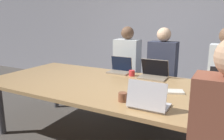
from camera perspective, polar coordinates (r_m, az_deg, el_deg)
name	(u,v)px	position (r m, az deg, el deg)	size (l,w,h in m)	color
curtain_wall	(178,25)	(4.71, 16.86, 11.12)	(12.00, 0.06, 2.80)	#9999A3
conference_table	(130,91)	(2.54, 4.63, -5.56)	(3.62, 1.41, 0.75)	tan
person_far_right	(223,83)	(3.20, 27.06, -3.12)	(0.40, 0.24, 1.43)	#2D2D38
laptop_far_center	(154,73)	(2.94, 10.85, -0.67)	(0.36, 0.25, 0.25)	gray
person_far_center	(162,77)	(3.31, 12.87, -1.83)	(0.40, 0.24, 1.40)	#2D2D38
cup_far_center	(132,73)	(3.01, 5.20, -0.82)	(0.08, 0.08, 0.08)	red
laptop_far_midleft	(120,68)	(3.19, 2.13, 0.53)	(0.32, 0.23, 0.23)	gray
person_far_midleft	(127,71)	(3.60, 3.92, -0.33)	(0.40, 0.24, 1.41)	#2D2D38
laptop_near_midright	(148,100)	(1.93, 9.39, -7.85)	(0.34, 0.25, 0.25)	silver
cup_near_midright	(123,97)	(2.08, 2.81, -7.05)	(0.08, 0.08, 0.09)	brown
stapler	(139,89)	(2.38, 6.97, -4.97)	(0.11, 0.15, 0.05)	black
notebook	(175,92)	(2.42, 16.19, -5.45)	(0.21, 0.19, 0.02)	silver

